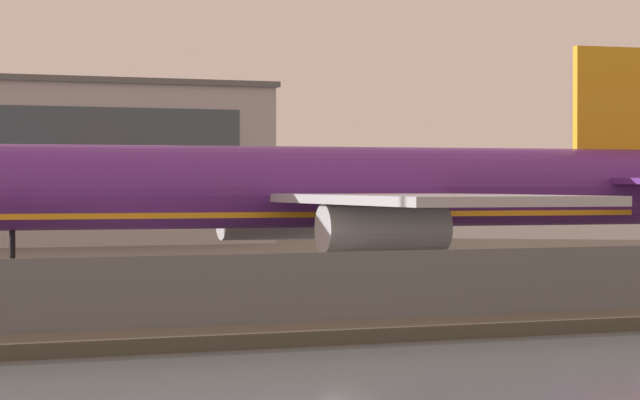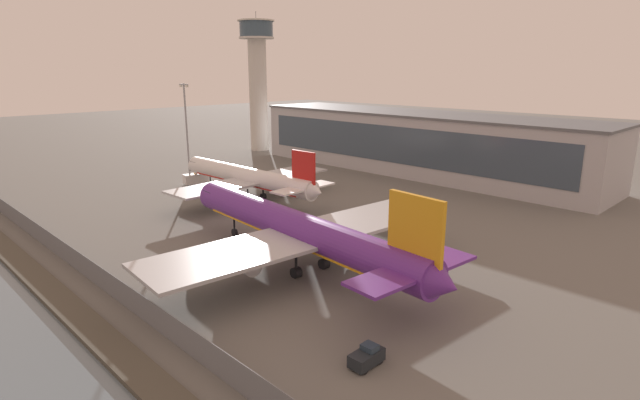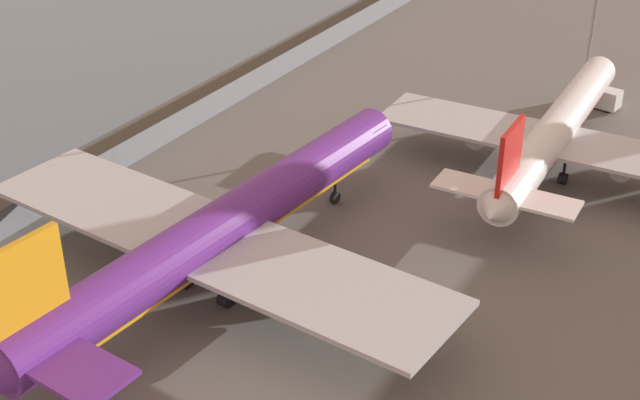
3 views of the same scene
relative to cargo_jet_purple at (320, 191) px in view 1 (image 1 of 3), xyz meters
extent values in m
plane|color=#66635E|center=(-9.85, -4.25, -4.93)|extent=(500.00, 500.00, 0.00)
cube|color=#474238|center=(-9.85, -24.75, -4.68)|extent=(320.00, 3.00, 0.50)
cube|color=slate|center=(-9.85, -20.25, -3.54)|extent=(280.00, 0.08, 2.77)
cylinder|color=slate|center=(-9.85, -20.25, -3.54)|extent=(0.10, 0.10, 2.77)
cylinder|color=#602889|center=(-0.77, 0.06, 0.18)|extent=(42.87, 7.57, 4.17)
cube|color=orange|center=(-0.77, 0.06, -0.96)|extent=(36.43, 6.23, 0.75)
cube|color=#B7BABF|center=(0.54, -10.32, -0.34)|extent=(11.00, 21.17, 0.42)
cube|color=#B7BABF|center=(2.17, 10.10, -0.34)|extent=(11.00, 21.17, 0.42)
cylinder|color=#B7BABF|center=(-0.61, -8.58, -1.69)|extent=(6.14, 2.76, 2.29)
cylinder|color=#B7BABF|center=(0.77, 8.57, -1.69)|extent=(6.14, 2.76, 2.29)
cube|color=orange|center=(17.95, -1.44, 4.36)|extent=(6.42, 1.01, 7.09)
cube|color=#602889|center=(18.25, 2.31, 0.50)|extent=(4.85, 7.83, 0.33)
cylinder|color=black|center=(-15.66, 1.26, -3.12)|extent=(0.29, 0.29, 2.44)
cylinder|color=black|center=(-15.66, 1.26, -4.34)|extent=(1.20, 0.55, 1.17)
cylinder|color=black|center=(2.03, -2.36, -3.12)|extent=(0.33, 0.33, 2.44)
cylinder|color=black|center=(2.03, -2.36, -4.34)|extent=(1.41, 1.04, 1.34)
cylinder|color=black|center=(2.38, 2.01, -3.12)|extent=(0.33, 0.33, 2.44)
cylinder|color=black|center=(2.38, 2.01, -4.34)|extent=(1.41, 1.04, 1.34)
camera|label=1|loc=(-31.66, -71.20, 0.41)|focal=85.00mm
camera|label=2|loc=(43.42, -39.30, 19.20)|focal=28.00mm
camera|label=3|loc=(46.67, 36.64, 35.82)|focal=50.00mm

